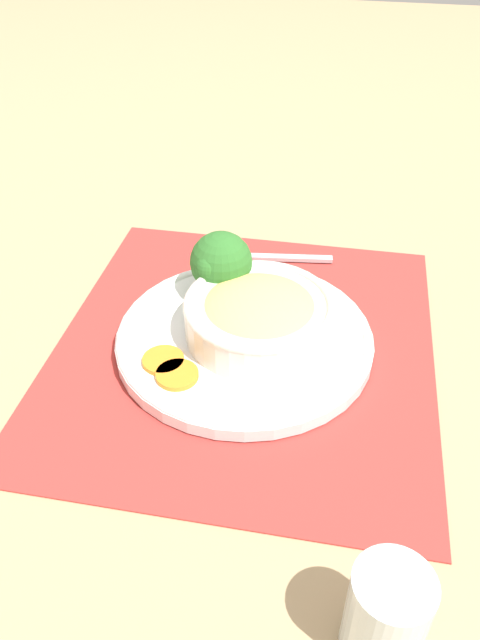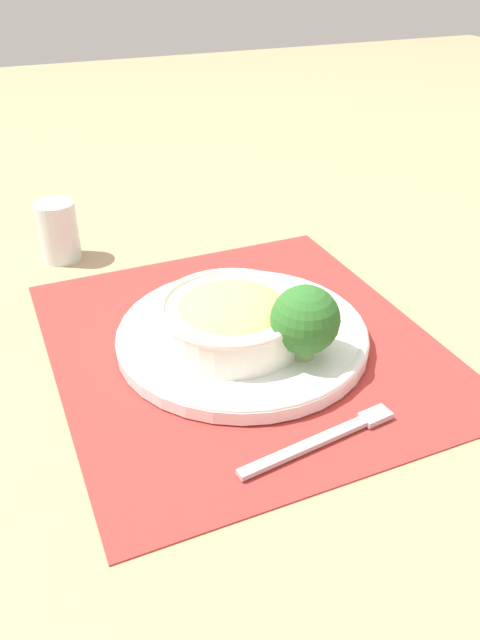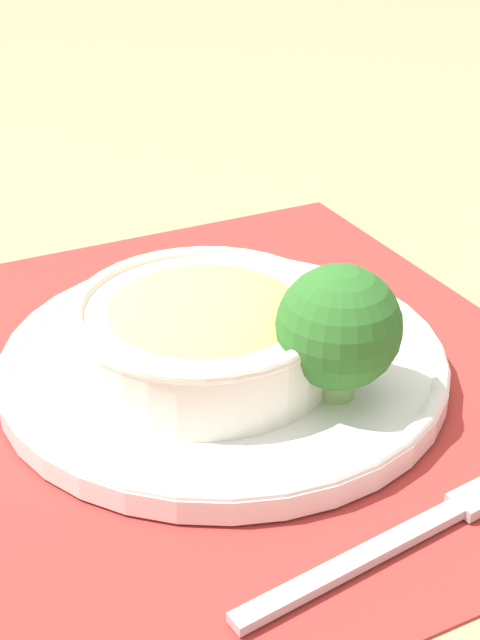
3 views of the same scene
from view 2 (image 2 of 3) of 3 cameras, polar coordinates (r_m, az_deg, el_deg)
The scene contains 9 objects.
ground_plane at distance 0.78m, azimuth 0.22°, elevation -2.23°, with size 4.00×4.00×0.00m, color tan.
placemat at distance 0.78m, azimuth 0.22°, elevation -2.11°, with size 0.51×0.46×0.00m.
plate at distance 0.77m, azimuth 0.22°, elevation -1.29°, with size 0.31×0.31×0.02m.
bowl at distance 0.74m, azimuth -0.76°, elevation 0.34°, with size 0.18×0.18×0.06m.
broccoli_floret at distance 0.70m, azimuth 5.98°, elevation 0.05°, with size 0.08×0.08×0.09m.
carrot_slice_near at distance 0.85m, azimuth 3.54°, elevation 2.65°, with size 0.05×0.05×0.01m.
carrot_slice_middle at distance 0.85m, azimuth 1.63°, elevation 2.98°, with size 0.05×0.05×0.01m.
water_glass at distance 1.01m, azimuth -16.24°, elevation 7.54°, with size 0.06×0.06×0.09m.
fork at distance 0.65m, azimuth 8.47°, elevation -10.33°, with size 0.04×0.18×0.01m.
Camera 2 is at (0.59, -0.24, 0.44)m, focal length 35.00 mm.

